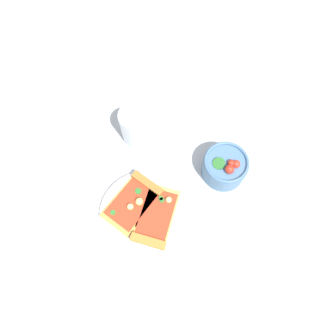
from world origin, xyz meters
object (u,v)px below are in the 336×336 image
plate (144,213)px  salad_bowl (225,166)px  pizza_slice_near (135,200)px  pizza_slice_far (155,220)px  soda_glass (136,127)px

plate → salad_bowl: 0.24m
pizza_slice_near → pizza_slice_far: size_ratio=0.89×
pizza_slice_near → plate: bearing=79.0°
pizza_slice_near → soda_glass: bearing=-136.4°
plate → pizza_slice_far: 0.04m
plate → salad_bowl: salad_bowl is taller
salad_bowl → soda_glass: size_ratio=1.08×
plate → soda_glass: (-0.15, -0.17, 0.04)m
pizza_slice_near → salad_bowl: salad_bowl is taller
salad_bowl → soda_glass: soda_glass is taller
pizza_slice_far → pizza_slice_near: bearing=-92.0°
pizza_slice_far → salad_bowl: (-0.22, 0.04, 0.02)m
soda_glass → plate: bearing=49.3°
pizza_slice_near → pizza_slice_far: 0.07m
pizza_slice_far → soda_glass: size_ratio=1.63×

